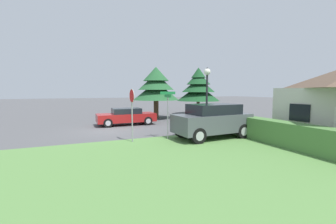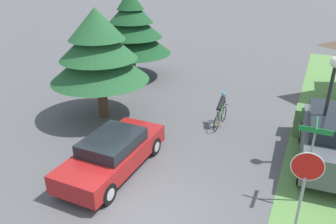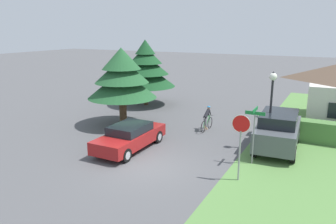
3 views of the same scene
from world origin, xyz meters
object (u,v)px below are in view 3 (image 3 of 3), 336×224
(sedan_left_lane, at_px, (130,137))
(street_lamp, at_px, (272,93))
(stop_sign, at_px, (241,134))
(street_name_sign, at_px, (254,126))
(parked_suv_right, at_px, (278,131))
(conifer_tall_far, at_px, (146,68))
(cyclist, at_px, (207,119))
(conifer_tall_near, at_px, (122,77))

(sedan_left_lane, bearing_deg, street_lamp, -62.08)
(stop_sign, relative_size, street_lamp, 0.69)
(street_name_sign, bearing_deg, stop_sign, -92.58)
(stop_sign, distance_m, street_name_sign, 2.01)
(street_name_sign, bearing_deg, parked_suv_right, 74.43)
(street_name_sign, height_order, conifer_tall_far, conifer_tall_far)
(sedan_left_lane, bearing_deg, cyclist, -25.75)
(stop_sign, bearing_deg, parked_suv_right, -104.68)
(sedan_left_lane, xyz_separation_m, stop_sign, (6.02, -1.01, 1.32))
(cyclist, distance_m, conifer_tall_far, 8.59)
(sedan_left_lane, height_order, street_lamp, street_lamp)
(street_name_sign, bearing_deg, conifer_tall_near, 164.05)
(street_lamp, xyz_separation_m, street_name_sign, (-0.26, -2.36, -1.12))
(sedan_left_lane, relative_size, cyclist, 2.50)
(sedan_left_lane, relative_size, conifer_tall_far, 0.85)
(parked_suv_right, distance_m, conifer_tall_far, 12.99)
(conifer_tall_far, bearing_deg, sedan_left_lane, -63.47)
(cyclist, xyz_separation_m, street_name_sign, (3.73, -3.90, 1.12))
(parked_suv_right, distance_m, stop_sign, 4.66)
(sedan_left_lane, height_order, cyclist, cyclist)
(sedan_left_lane, distance_m, street_name_sign, 6.30)
(cyclist, bearing_deg, sedan_left_lane, 155.34)
(conifer_tall_far, bearing_deg, street_lamp, -28.34)
(cyclist, bearing_deg, stop_sign, -147.06)
(sedan_left_lane, distance_m, cyclist, 5.44)
(cyclist, bearing_deg, street_name_sign, -134.98)
(cyclist, distance_m, street_lamp, 4.83)
(conifer_tall_near, xyz_separation_m, conifer_tall_far, (-1.71, 5.72, -0.16))
(sedan_left_lane, relative_size, street_name_sign, 1.70)
(cyclist, relative_size, conifer_tall_far, 0.34)
(sedan_left_lane, xyz_separation_m, street_lamp, (6.38, 3.36, 2.29))
(parked_suv_right, xyz_separation_m, conifer_tall_far, (-11.44, 5.82, 1.99))
(sedan_left_lane, xyz_separation_m, cyclist, (2.38, 4.89, 0.05))
(parked_suv_right, relative_size, street_name_sign, 1.70)
(parked_suv_right, bearing_deg, street_name_sign, 161.22)
(cyclist, xyz_separation_m, parked_suv_right, (4.43, -1.41, 0.29))
(stop_sign, distance_m, street_lamp, 4.49)
(sedan_left_lane, bearing_deg, parked_suv_right, -62.75)
(parked_suv_right, height_order, conifer_tall_far, conifer_tall_far)
(street_name_sign, bearing_deg, cyclist, 133.76)
(street_lamp, relative_size, street_name_sign, 1.53)
(conifer_tall_near, distance_m, conifer_tall_far, 5.97)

